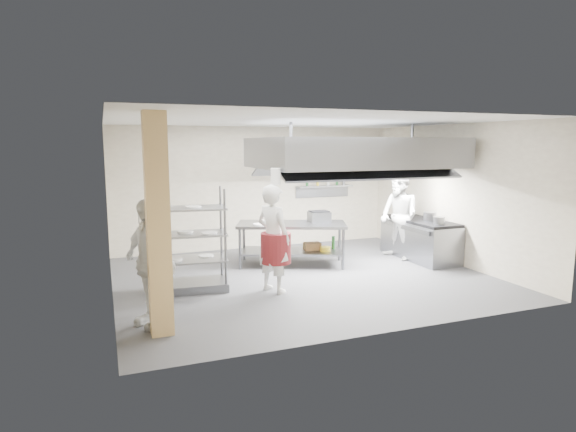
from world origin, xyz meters
name	(u,v)px	position (x,y,z in m)	size (l,w,h in m)	color
floor	(303,277)	(0.00, 0.00, 0.00)	(7.00, 7.00, 0.00)	#3B3B3E
ceiling	(304,121)	(0.00, 0.00, 3.00)	(7.00, 7.00, 0.00)	silver
wall_back	(256,188)	(0.00, 3.00, 1.50)	(7.00, 7.00, 0.00)	tan
wall_left	(108,210)	(-3.50, 0.00, 1.50)	(6.00, 6.00, 0.00)	tan
wall_right	(452,194)	(3.50, 0.00, 1.50)	(6.00, 6.00, 0.00)	tan
column	(158,226)	(-2.90, -1.90, 1.50)	(0.30, 0.30, 3.00)	#DCB371
exhaust_hood	(354,153)	(1.30, 0.40, 2.40)	(4.00, 2.50, 0.60)	gray
hood_strip_a	(314,169)	(0.40, 0.40, 2.08)	(1.60, 0.12, 0.04)	white
hood_strip_b	(391,168)	(2.20, 0.40, 2.08)	(1.60, 0.12, 0.04)	white
wall_shelf	(325,186)	(1.80, 2.84, 1.50)	(1.50, 0.28, 0.04)	gray
island	(292,244)	(0.15, 1.00, 0.46)	(2.29, 0.95, 0.91)	slate
island_worktop	(292,224)	(0.15, 1.00, 0.88)	(2.29, 0.95, 0.06)	gray
island_undershelf	(292,251)	(0.15, 1.00, 0.30)	(2.11, 0.86, 0.04)	slate
pass_rack	(191,240)	(-2.15, -0.05, 0.91)	(1.22, 0.71, 1.82)	slate
cooking_range	(420,240)	(3.08, 0.50, 0.42)	(0.80, 2.00, 0.84)	slate
range_top	(420,221)	(3.08, 0.50, 0.87)	(0.78, 1.96, 0.06)	black
chef_head	(273,239)	(-0.84, -0.65, 0.95)	(0.69, 0.45, 1.90)	silver
chef_line	(399,216)	(2.60, 0.64, 0.98)	(0.95, 0.74, 1.96)	white
chef_plating	(150,263)	(-3.00, -1.53, 0.92)	(1.07, 0.45, 1.83)	white
griddle	(319,217)	(0.78, 0.95, 1.02)	(0.44, 0.34, 0.22)	slate
wicker_basket	(312,246)	(0.59, 0.89, 0.40)	(0.35, 0.24, 0.15)	#99663D
stockpot	(430,216)	(3.13, 0.25, 1.00)	(0.28, 0.28, 0.19)	gray
plate_stack	(192,258)	(-2.15, -0.05, 0.58)	(0.28, 0.28, 0.05)	white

